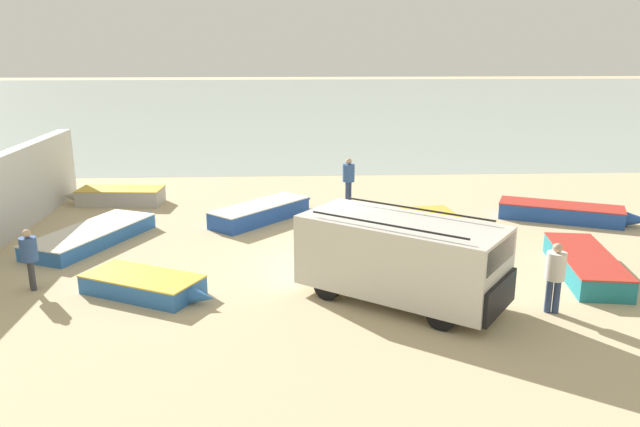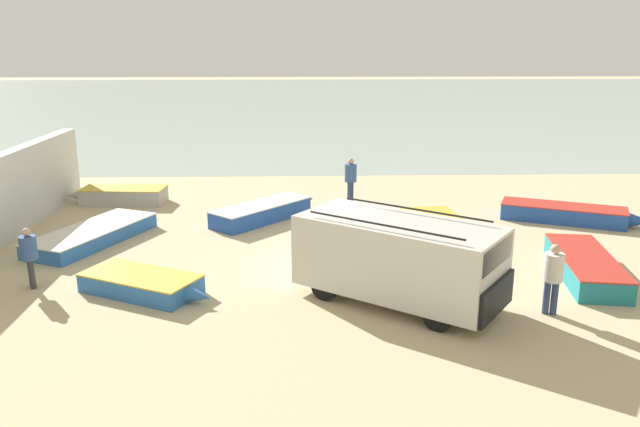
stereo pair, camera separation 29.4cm
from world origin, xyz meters
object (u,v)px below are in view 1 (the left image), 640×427
at_px(fishing_rowboat_3, 117,196).
at_px(fisherman_1, 555,271).
at_px(fisherman_0, 29,254).
at_px(fisherman_2, 349,176).
at_px(fishing_rowboat_5, 264,211).
at_px(parked_van, 402,257).
at_px(fishing_rowboat_2, 146,285).
at_px(fishing_rowboat_4, 566,213).
at_px(fishing_rowboat_6, 584,263).
at_px(fishing_rowboat_1, 438,226).
at_px(fishing_rowboat_0, 94,235).

relative_size(fishing_rowboat_3, fisherman_1, 2.31).
height_order(fisherman_0, fisherman_2, fisherman_2).
height_order(fishing_rowboat_5, fisherman_2, fisherman_2).
bearing_deg(parked_van, fishing_rowboat_2, -149.73).
bearing_deg(fisherman_2, parked_van, 124.63).
distance_m(fishing_rowboat_4, fisherman_0, 17.72).
height_order(fishing_rowboat_6, fisherman_1, fisherman_1).
bearing_deg(fishing_rowboat_1, fishing_rowboat_2, -68.15).
relative_size(parked_van, fisherman_0, 3.23).
xyz_separation_m(fishing_rowboat_0, fishing_rowboat_3, (-0.55, 4.96, 0.08)).
xyz_separation_m(fishing_rowboat_3, fishing_rowboat_4, (16.91, -3.28, -0.03)).
distance_m(fishing_rowboat_3, fishing_rowboat_4, 17.22).
xyz_separation_m(parked_van, fishing_rowboat_2, (-6.47, 0.72, -0.91)).
xyz_separation_m(fishing_rowboat_6, fisherman_1, (-1.97, -2.56, 0.74)).
bearing_deg(fishing_rowboat_6, fishing_rowboat_4, -9.43).
relative_size(parked_van, fishing_rowboat_5, 1.27).
bearing_deg(fishing_rowboat_1, fishing_rowboat_5, -116.16).
relative_size(fishing_rowboat_0, fisherman_2, 3.01).
bearing_deg(fishing_rowboat_1, fishing_rowboat_6, 32.89).
bearing_deg(fishing_rowboat_4, fishing_rowboat_6, -84.75).
bearing_deg(fisherman_1, fishing_rowboat_5, -121.97).
xyz_separation_m(fishing_rowboat_4, fisherman_2, (-7.64, 2.98, 0.79)).
relative_size(parked_van, fishing_rowboat_1, 1.35).
bearing_deg(fisherman_1, fishing_rowboat_2, -81.53).
height_order(fishing_rowboat_4, fishing_rowboat_5, fishing_rowboat_5).
bearing_deg(fishing_rowboat_5, fisherman_0, -179.90).
distance_m(fishing_rowboat_0, fishing_rowboat_6, 15.00).
bearing_deg(fishing_rowboat_2, parked_van, 20.68).
height_order(parked_van, fishing_rowboat_4, parked_van).
xyz_separation_m(fishing_rowboat_1, fisherman_1, (1.27, -6.43, 0.78)).
bearing_deg(fishing_rowboat_0, fishing_rowboat_4, -60.24).
distance_m(fishing_rowboat_3, fishing_rowboat_5, 6.49).
height_order(fishing_rowboat_2, fisherman_2, fisherman_2).
distance_m(fishing_rowboat_6, fisherman_2, 10.11).
distance_m(fishing_rowboat_0, fishing_rowboat_1, 11.34).
distance_m(fishing_rowboat_0, fishing_rowboat_2, 5.20).
xyz_separation_m(parked_van, fishing_rowboat_4, (7.25, 6.89, -0.86)).
bearing_deg(fishing_rowboat_2, fishing_rowboat_3, 135.65).
height_order(fishing_rowboat_3, fishing_rowboat_5, fishing_rowboat_3).
distance_m(fishing_rowboat_5, fishing_rowboat_6, 10.92).
relative_size(fishing_rowboat_2, fishing_rowboat_3, 0.92).
relative_size(parked_van, fishing_rowboat_0, 0.97).
xyz_separation_m(fishing_rowboat_3, fishing_rowboat_5, (5.95, -2.58, -0.01)).
xyz_separation_m(fishing_rowboat_0, fisherman_2, (8.72, 4.67, 0.84)).
height_order(fishing_rowboat_5, fisherman_1, fisherman_1).
relative_size(fishing_rowboat_5, fisherman_0, 2.55).
distance_m(fishing_rowboat_5, fisherman_2, 4.10).
xyz_separation_m(fishing_rowboat_0, fishing_rowboat_2, (2.63, -4.48, 0.00)).
bearing_deg(fishing_rowboat_4, fishing_rowboat_0, -150.01).
height_order(fishing_rowboat_0, fishing_rowboat_5, fishing_rowboat_5).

